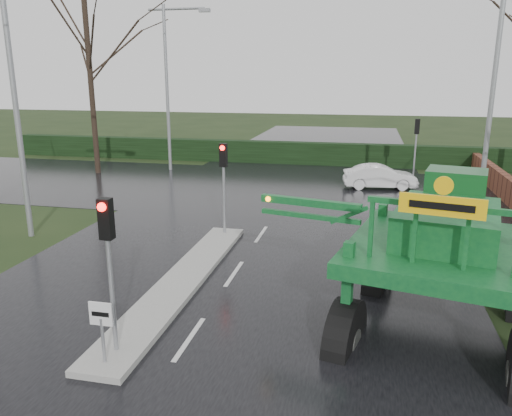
% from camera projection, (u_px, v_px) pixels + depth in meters
% --- Properties ---
extents(ground, '(140.00, 140.00, 0.00)m').
position_uv_depth(ground, '(190.00, 339.00, 11.49)').
color(ground, black).
rests_on(ground, ground).
extents(road_main, '(14.00, 80.00, 0.02)m').
position_uv_depth(road_main, '(271.00, 220.00, 20.93)').
color(road_main, black).
rests_on(road_main, ground).
extents(road_cross, '(80.00, 12.00, 0.02)m').
position_uv_depth(road_cross, '(292.00, 189.00, 26.59)').
color(road_cross, black).
rests_on(road_cross, ground).
extents(median_island, '(1.20, 10.00, 0.16)m').
position_uv_depth(median_island, '(182.00, 281.00, 14.57)').
color(median_island, gray).
rests_on(median_island, ground).
extents(hedge_row, '(44.00, 0.90, 1.50)m').
position_uv_depth(hedge_row, '(310.00, 153.00, 33.95)').
color(hedge_row, black).
rests_on(hedge_row, ground).
extents(brick_wall, '(0.40, 20.00, 1.20)m').
position_uv_depth(brick_wall, '(506.00, 188.00, 24.24)').
color(brick_wall, '#592D1E').
rests_on(brick_wall, ground).
extents(keep_left_sign, '(0.50, 0.07, 1.35)m').
position_uv_depth(keep_left_sign, '(101.00, 323.00, 10.08)').
color(keep_left_sign, gray).
rests_on(keep_left_sign, ground).
extents(traffic_signal_near, '(0.26, 0.33, 3.52)m').
position_uv_depth(traffic_signal_near, '(108.00, 243.00, 10.15)').
color(traffic_signal_near, gray).
rests_on(traffic_signal_near, ground).
extents(traffic_signal_mid, '(0.26, 0.33, 3.52)m').
position_uv_depth(traffic_signal_mid, '(224.00, 169.00, 18.17)').
color(traffic_signal_mid, gray).
rests_on(traffic_signal_mid, ground).
extents(traffic_signal_far, '(0.26, 0.33, 3.52)m').
position_uv_depth(traffic_signal_far, '(416.00, 135.00, 28.35)').
color(traffic_signal_far, gray).
rests_on(traffic_signal_far, ground).
extents(street_light_left_near, '(3.85, 0.30, 10.00)m').
position_uv_depth(street_light_left_near, '(19.00, 73.00, 17.33)').
color(street_light_left_near, gray).
rests_on(street_light_left_near, ground).
extents(street_light_right, '(3.85, 0.30, 10.00)m').
position_uv_depth(street_light_right, '(487.00, 73.00, 19.56)').
color(street_light_right, gray).
rests_on(street_light_right, ground).
extents(street_light_left_far, '(3.85, 0.30, 10.00)m').
position_uv_depth(street_light_left_far, '(171.00, 74.00, 30.53)').
color(street_light_left_far, gray).
rests_on(street_light_left_far, ground).
extents(tree_left_far, '(7.70, 7.70, 13.26)m').
position_uv_depth(tree_left_far, '(88.00, 53.00, 29.25)').
color(tree_left_far, black).
rests_on(tree_left_far, ground).
extents(crop_sprayer, '(8.85, 6.40, 5.05)m').
position_uv_depth(crop_sprayer, '(352.00, 240.00, 10.99)').
color(crop_sprayer, black).
rests_on(crop_sprayer, ground).
extents(white_sedan, '(3.98, 1.86, 1.26)m').
position_uv_depth(white_sedan, '(379.00, 188.00, 26.85)').
color(white_sedan, white).
rests_on(white_sedan, ground).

